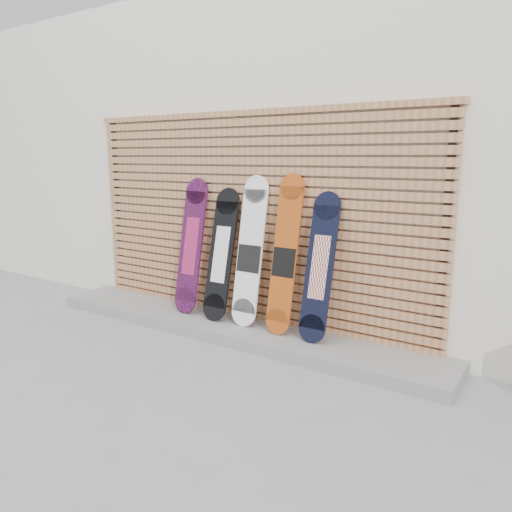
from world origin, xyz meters
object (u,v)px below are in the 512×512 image
object	(u,v)px
snowboard_0	(191,246)
snowboard_1	(221,254)
snowboard_2	(250,252)
snowboard_4	(320,267)
snowboard_3	(285,256)

from	to	relation	value
snowboard_0	snowboard_1	world-z (taller)	snowboard_0
snowboard_2	snowboard_4	bearing A→B (deg)	-0.99
snowboard_4	snowboard_0	bearing A→B (deg)	179.66
snowboard_1	snowboard_2	xyz separation A→B (m)	(0.36, 0.02, 0.06)
snowboard_0	snowboard_3	size ratio (longest dim) A/B	0.95
snowboard_0	snowboard_3	xyz separation A→B (m)	(1.20, -0.00, 0.03)
snowboard_1	snowboard_3	distance (m)	0.78
snowboard_2	snowboard_4	xyz separation A→B (m)	(0.80, -0.01, -0.06)
snowboard_3	snowboard_4	world-z (taller)	snowboard_3
snowboard_0	snowboard_2	distance (m)	0.78
snowboard_0	snowboard_1	bearing A→B (deg)	-1.68
snowboard_1	snowboard_4	distance (m)	1.16
snowboard_4	snowboard_1	bearing A→B (deg)	-179.84
snowboard_2	snowboard_3	world-z (taller)	snowboard_3
snowboard_2	snowboard_3	xyz separation A→B (m)	(0.42, -0.01, 0.01)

